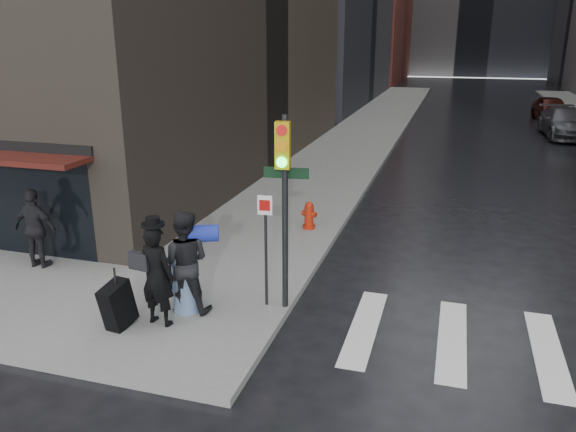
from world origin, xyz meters
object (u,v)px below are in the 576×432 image
Objects in this scene: man_greycoat at (36,229)px; parked_car_3 at (565,123)px; man_jeans at (184,262)px; man_overcoat at (149,280)px; fire_hydrant at (309,216)px; parked_car_4 at (551,109)px; traffic_light at (282,188)px.

parked_car_3 is at bearing -120.95° from man_greycoat.
man_jeans is 4.34m from man_greycoat.
man_overcoat is 4.20m from man_greycoat.
man_overcoat is 27.33m from parked_car_3.
fire_hydrant is 0.17× the size of parked_car_4.
man_overcoat is 6.28m from fire_hydrant.
parked_car_4 is (0.12, 6.44, 0.00)m from parked_car_3.
fire_hydrant is at bearing -113.98° from parked_car_4.
man_jeans is at bearing -116.68° from parked_car_3.
fire_hydrant is 0.14× the size of parked_car_3.
man_overcoat is at bearing -154.55° from traffic_light.
parked_car_3 is at bearing 63.97° from fire_hydrant.
man_greycoat is 6.18m from traffic_light.
man_overcoat is 0.79m from man_jeans.
parked_car_3 is 1.17× the size of parked_car_4.
parked_car_3 is (14.57, 23.46, -0.30)m from man_greycoat.
parked_car_4 reaches higher than parked_car_3.
parked_car_4 is (10.47, 30.89, -0.39)m from man_jeans.
man_overcoat reaches higher than man_greycoat.
man_jeans is at bearing -100.93° from fire_hydrant.
traffic_light is (1.76, 0.62, 1.41)m from man_jeans.
man_jeans reaches higher than fire_hydrant.
traffic_light is 4.92× the size of fire_hydrant.
parked_car_3 is at bearing 64.09° from traffic_light.
man_greycoat is at bearing -140.09° from fire_hydrant.
man_greycoat is at bearing -25.70° from man_jeans.
man_greycoat reaches higher than parked_car_4.
parked_car_4 is (14.69, 29.89, -0.30)m from man_greycoat.
traffic_light reaches higher than parked_car_4.
traffic_light is at bearing -140.78° from man_overcoat.
traffic_light is at bearing -172.81° from man_jeans.
parked_car_3 is (8.59, 23.83, -1.81)m from traffic_light.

